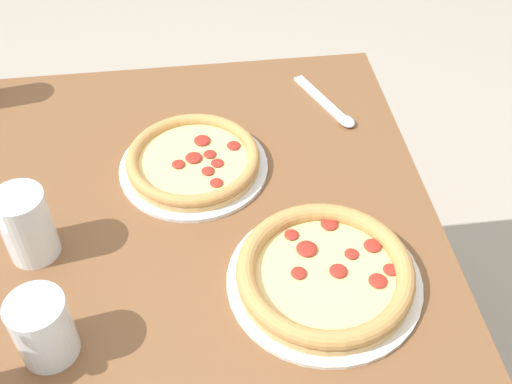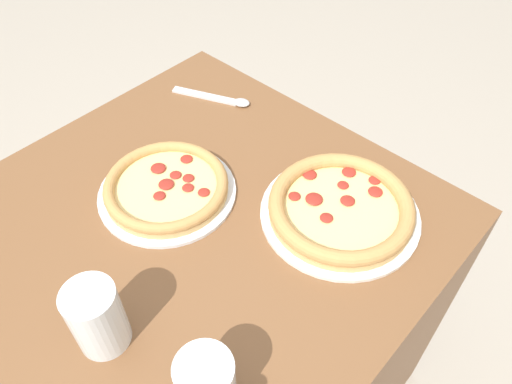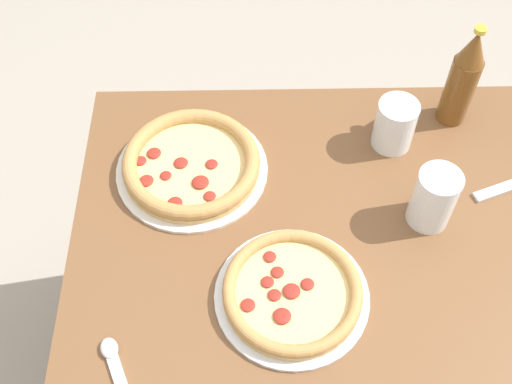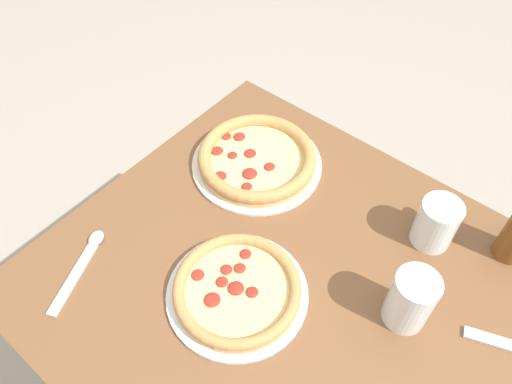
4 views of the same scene
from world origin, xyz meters
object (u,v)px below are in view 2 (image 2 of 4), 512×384
object	(u,v)px
glass_cola	(98,320)
spoon	(221,99)
pizza_veggie	(167,187)
pizza_salami	(341,208)

from	to	relation	value
glass_cola	spoon	bearing A→B (deg)	28.73
pizza_veggie	glass_cola	bearing A→B (deg)	-148.43
pizza_salami	glass_cola	distance (m)	0.47
pizza_veggie	glass_cola	distance (m)	0.32
pizza_veggie	spoon	world-z (taller)	pizza_veggie
pizza_veggie	glass_cola	size ratio (longest dim) A/B	2.16
glass_cola	spoon	size ratio (longest dim) A/B	0.66
glass_cola	pizza_veggie	bearing A→B (deg)	31.57
pizza_veggie	glass_cola	world-z (taller)	glass_cola
pizza_salami	spoon	xyz separation A→B (m)	(0.10, 0.43, -0.02)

